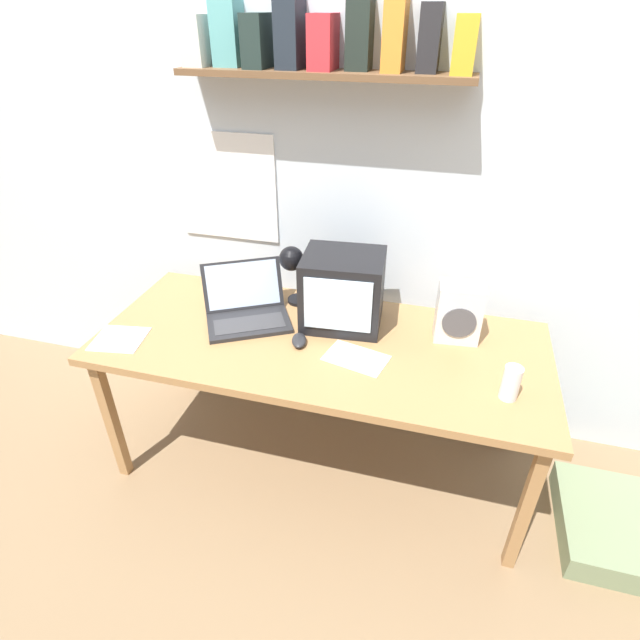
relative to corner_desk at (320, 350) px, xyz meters
name	(u,v)px	position (x,y,z in m)	size (l,w,h in m)	color
ground_plane	(320,457)	(0.00, 0.00, -0.66)	(12.00, 12.00, 0.00)	#85694A
back_wall	(349,163)	(-0.01, 0.50, 0.66)	(5.60, 0.24, 2.60)	silver
corner_desk	(320,350)	(0.00, 0.00, 0.00)	(1.88, 0.79, 0.71)	#A37546
crt_monitor	(343,290)	(0.06, 0.17, 0.21)	(0.36, 0.32, 0.32)	black
laptop	(246,306)	(-0.36, 0.09, 0.11)	(0.46, 0.45, 0.22)	#232326
desk_lamp	(293,264)	(-0.19, 0.23, 0.27)	(0.12, 0.17, 0.31)	black
juice_glass	(510,384)	(0.75, -0.17, 0.11)	(0.06, 0.06, 0.13)	white
space_heater	(459,313)	(0.54, 0.17, 0.18)	(0.19, 0.14, 0.25)	silver
computer_mouse	(299,340)	(-0.08, -0.05, 0.07)	(0.09, 0.12, 0.03)	#232326
loose_paper_near_laptop	(356,358)	(0.17, -0.09, 0.05)	(0.27, 0.21, 0.00)	white
printed_handout	(119,339)	(-0.82, -0.22, 0.05)	(0.23, 0.22, 0.00)	white
floor_cushion	(624,529)	(1.34, -0.09, -0.60)	(0.51, 0.51, 0.12)	gray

